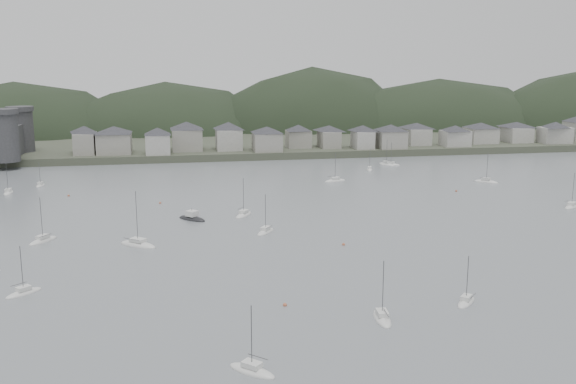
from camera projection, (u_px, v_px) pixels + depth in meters
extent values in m
plane|color=slate|center=(375.00, 323.00, 100.21)|extent=(900.00, 900.00, 0.00)
cube|color=#383D2D|center=(221.00, 127.00, 384.13)|extent=(900.00, 250.00, 3.00)
ellipsoid|color=black|center=(20.00, 157.00, 344.47)|extent=(138.98, 92.48, 81.13)
ellipsoid|color=black|center=(168.00, 153.00, 359.34)|extent=(132.08, 90.41, 79.74)
ellipsoid|color=black|center=(311.00, 154.00, 374.74)|extent=(133.88, 88.37, 101.41)
ellipsoid|color=black|center=(436.00, 148.00, 382.85)|extent=(165.81, 81.78, 82.55)
cylinder|color=#343436|center=(5.00, 138.00, 241.34)|extent=(10.00, 10.00, 18.00)
cylinder|color=#343436|center=(21.00, 132.00, 268.42)|extent=(10.00, 10.00, 17.00)
cube|color=#343436|center=(14.00, 141.00, 255.43)|extent=(3.50, 30.00, 12.00)
cube|color=gray|center=(85.00, 144.00, 262.48)|extent=(8.34, 12.91, 8.59)
pyramid|color=#29292E|center=(84.00, 129.00, 261.32)|extent=(15.78, 15.78, 3.01)
cube|color=gray|center=(114.00, 143.00, 263.97)|extent=(13.68, 13.35, 8.36)
pyramid|color=#29292E|center=(114.00, 130.00, 262.84)|extent=(20.07, 20.07, 2.93)
cube|color=#9B9992|center=(158.00, 144.00, 262.05)|extent=(9.78, 10.20, 8.08)
pyramid|color=#29292E|center=(157.00, 131.00, 260.96)|extent=(14.83, 14.83, 2.83)
cube|color=gray|center=(187.00, 140.00, 273.37)|extent=(12.59, 13.33, 9.09)
pyramid|color=#29292E|center=(187.00, 125.00, 272.14)|extent=(19.24, 19.24, 3.18)
cube|color=#9B9992|center=(229.00, 139.00, 275.07)|extent=(10.74, 12.17, 8.87)
pyramid|color=#29292E|center=(229.00, 126.00, 273.88)|extent=(17.01, 17.01, 3.10)
cube|color=gray|center=(267.00, 142.00, 271.65)|extent=(11.63, 12.09, 7.69)
pyramid|color=#29292E|center=(267.00, 130.00, 270.62)|extent=(17.61, 17.61, 2.69)
cube|color=gray|center=(298.00, 139.00, 282.76)|extent=(10.37, 9.35, 7.44)
pyramid|color=#29292E|center=(298.00, 128.00, 281.76)|extent=(14.65, 14.65, 2.60)
cube|color=gray|center=(329.00, 139.00, 282.85)|extent=(8.24, 12.20, 7.22)
pyramid|color=#29292E|center=(329.00, 128.00, 281.88)|extent=(15.17, 15.17, 2.53)
cube|color=#9B9992|center=(363.00, 140.00, 280.25)|extent=(8.06, 10.91, 7.46)
pyramid|color=#29292E|center=(363.00, 128.00, 279.24)|extent=(14.08, 14.08, 2.61)
cube|color=gray|center=(391.00, 139.00, 280.99)|extent=(11.73, 11.78, 7.66)
pyramid|color=#29292E|center=(391.00, 127.00, 279.96)|extent=(17.46, 17.46, 2.68)
cube|color=#9B9992|center=(416.00, 136.00, 293.33)|extent=(10.19, 13.02, 7.33)
pyramid|color=#29292E|center=(417.00, 126.00, 292.35)|extent=(17.23, 17.23, 2.57)
cube|color=#9B9992|center=(455.00, 138.00, 287.52)|extent=(11.70, 9.81, 6.88)
pyramid|color=#29292E|center=(456.00, 128.00, 286.59)|extent=(15.97, 15.97, 2.41)
cube|color=#9B9992|center=(480.00, 135.00, 299.03)|extent=(12.83, 12.48, 7.00)
pyramid|color=#29292E|center=(481.00, 125.00, 298.09)|extent=(18.79, 18.79, 2.45)
cube|color=#9B9992|center=(516.00, 134.00, 302.80)|extent=(11.07, 13.50, 6.97)
pyramid|color=#29292E|center=(517.00, 124.00, 301.86)|extent=(18.25, 18.25, 2.44)
cube|color=#9B9992|center=(555.00, 135.00, 298.07)|extent=(13.75, 9.12, 7.34)
pyramid|color=#29292E|center=(556.00, 125.00, 297.08)|extent=(16.97, 16.97, 2.57)
ellipsoid|color=silver|center=(391.00, 165.00, 253.47)|extent=(7.31, 5.48, 1.42)
cube|color=silver|center=(391.00, 163.00, 253.27)|extent=(2.94, 2.59, 0.70)
cylinder|color=#3F3F42|center=(391.00, 154.00, 252.55)|extent=(0.12, 0.12, 8.89)
cylinder|color=#3F3F42|center=(389.00, 161.00, 252.36)|extent=(2.84, 1.66, 0.10)
ellipsoid|color=silver|center=(43.00, 241.00, 145.90)|extent=(6.73, 8.14, 1.62)
cube|color=silver|center=(43.00, 237.00, 145.68)|extent=(3.08, 3.34, 0.70)
cylinder|color=#3F3F42|center=(41.00, 219.00, 144.86)|extent=(0.12, 0.12, 10.12)
cylinder|color=#3F3F42|center=(45.00, 235.00, 144.56)|extent=(2.15, 3.06, 0.10)
ellipsoid|color=silver|center=(386.00, 165.00, 254.30)|extent=(5.49, 8.29, 1.59)
cube|color=silver|center=(386.00, 162.00, 254.08)|extent=(2.71, 3.24, 0.70)
cylinder|color=#3F3F42|center=(387.00, 152.00, 253.28)|extent=(0.12, 0.12, 9.92)
cylinder|color=#3F3F42|center=(387.00, 160.00, 255.33)|extent=(1.52, 3.31, 0.10)
ellipsoid|color=silver|center=(8.00, 193.00, 199.45)|extent=(2.57, 7.54, 1.50)
cube|color=silver|center=(8.00, 190.00, 199.24)|extent=(1.71, 2.66, 0.70)
cylinder|color=#3F3F42|center=(7.00, 178.00, 198.49)|extent=(0.12, 0.12, 9.35)
cylinder|color=#3F3F42|center=(7.00, 189.00, 197.83)|extent=(0.18, 3.37, 0.10)
ellipsoid|color=silver|center=(382.00, 319.00, 101.80)|extent=(3.21, 7.82, 1.52)
cube|color=silver|center=(382.00, 313.00, 101.58)|extent=(1.94, 2.82, 0.70)
cylinder|color=#3F3F42|center=(383.00, 290.00, 100.81)|extent=(0.12, 0.12, 9.52)
cylinder|color=#3F3F42|center=(386.00, 313.00, 100.19)|extent=(0.45, 3.42, 0.10)
ellipsoid|color=silver|center=(335.00, 181.00, 219.25)|extent=(8.34, 4.63, 1.59)
cube|color=silver|center=(335.00, 178.00, 219.03)|extent=(3.15, 2.44, 0.70)
cylinder|color=#3F3F42|center=(335.00, 166.00, 218.23)|extent=(0.12, 0.12, 9.94)
cylinder|color=#3F3F42|center=(331.00, 176.00, 219.05)|extent=(3.47, 1.08, 0.10)
ellipsoid|color=silver|center=(244.00, 215.00, 170.47)|extent=(6.37, 8.11, 1.59)
cube|color=silver|center=(244.00, 211.00, 170.25)|extent=(2.96, 3.29, 0.70)
cylinder|color=#3F3F42|center=(243.00, 197.00, 169.45)|extent=(0.12, 0.12, 9.95)
cylinder|color=#3F3F42|center=(240.00, 208.00, 171.18)|extent=(1.98, 3.10, 0.10)
ellipsoid|color=silver|center=(41.00, 186.00, 211.36)|extent=(2.79, 6.39, 1.24)
cube|color=silver|center=(40.00, 183.00, 211.18)|extent=(1.64, 2.32, 0.70)
cylinder|color=#3F3F42|center=(40.00, 174.00, 210.56)|extent=(0.12, 0.12, 7.72)
cylinder|color=#3F3F42|center=(40.00, 182.00, 210.03)|extent=(0.47, 2.77, 0.10)
ellipsoid|color=silver|center=(252.00, 372.00, 84.53)|extent=(6.88, 6.72, 1.46)
cube|color=silver|center=(252.00, 364.00, 84.32)|extent=(2.95, 2.92, 0.70)
cylinder|color=#3F3F42|center=(252.00, 338.00, 83.59)|extent=(0.12, 0.12, 9.10)
cylinder|color=#3F3F42|center=(258.00, 357.00, 85.25)|extent=(2.44, 2.34, 0.10)
ellipsoid|color=silver|center=(486.00, 182.00, 217.41)|extent=(7.75, 7.60, 1.64)
cube|color=silver|center=(486.00, 179.00, 217.18)|extent=(3.33, 3.30, 0.70)
cylinder|color=#3F3F42|center=(487.00, 167.00, 216.35)|extent=(0.12, 0.12, 10.28)
cylinder|color=#3F3F42|center=(485.00, 178.00, 215.89)|extent=(2.73, 2.64, 0.10)
ellipsoid|color=silver|center=(572.00, 207.00, 180.29)|extent=(7.61, 6.58, 1.54)
cube|color=silver|center=(572.00, 203.00, 180.08)|extent=(3.16, 2.97, 0.70)
cylinder|color=#3F3F42|center=(573.00, 190.00, 179.30)|extent=(0.12, 0.12, 9.60)
cylinder|color=#3F3F42|center=(567.00, 201.00, 180.57)|extent=(2.82, 2.16, 0.10)
ellipsoid|color=silver|center=(138.00, 245.00, 142.56)|extent=(9.58, 8.56, 1.95)
cube|color=silver|center=(138.00, 240.00, 142.30)|extent=(4.01, 3.82, 0.70)
cylinder|color=#3F3F42|center=(137.00, 218.00, 141.31)|extent=(0.12, 0.12, 12.22)
cylinder|color=#3F3F42|center=(131.00, 239.00, 140.89)|extent=(3.49, 2.83, 0.10)
ellipsoid|color=silver|center=(24.00, 294.00, 112.95)|extent=(6.55, 6.23, 1.37)
cube|color=silver|center=(23.00, 288.00, 112.75)|extent=(2.79, 2.73, 0.70)
cylinder|color=#3F3F42|center=(22.00, 270.00, 112.06)|extent=(0.12, 0.12, 8.57)
cylinder|color=#3F3F42|center=(19.00, 284.00, 113.28)|extent=(2.35, 2.15, 0.10)
ellipsoid|color=silver|center=(466.00, 303.00, 108.69)|extent=(5.96, 6.23, 1.31)
cube|color=silver|center=(466.00, 297.00, 108.50)|extent=(2.61, 2.66, 0.70)
cylinder|color=#3F3F42|center=(467.00, 279.00, 107.85)|extent=(0.12, 0.12, 8.17)
cylinder|color=#3F3F42|center=(473.00, 296.00, 107.70)|extent=(2.06, 2.24, 0.10)
ellipsoid|color=silver|center=(266.00, 232.00, 153.62)|extent=(6.10, 7.34, 1.46)
cube|color=silver|center=(266.00, 228.00, 153.41)|extent=(2.78, 3.02, 0.70)
cylinder|color=#3F3F42|center=(265.00, 213.00, 152.67)|extent=(0.12, 0.12, 9.14)
cylinder|color=#3F3F42|center=(269.00, 227.00, 152.39)|extent=(1.96, 2.76, 0.10)
ellipsoid|color=silver|center=(370.00, 170.00, 242.33)|extent=(3.60, 6.61, 1.26)
cube|color=silver|center=(370.00, 167.00, 242.14)|extent=(1.92, 2.49, 0.70)
cylinder|color=#3F3F42|center=(370.00, 159.00, 241.51)|extent=(0.12, 0.12, 7.88)
cylinder|color=#3F3F42|center=(368.00, 166.00, 243.04)|extent=(0.84, 2.77, 0.10)
ellipsoid|color=black|center=(192.00, 219.00, 166.11)|extent=(8.30, 8.48, 1.92)
cube|color=silver|center=(192.00, 213.00, 165.79)|extent=(3.58, 3.58, 1.40)
cylinder|color=#3F3F42|center=(192.00, 210.00, 165.61)|extent=(0.10, 0.10, 1.20)
sphere|color=#B75E3D|center=(160.00, 203.00, 185.02)|extent=(0.70, 0.70, 0.70)
sphere|color=#B75E3D|center=(344.00, 244.00, 142.96)|extent=(0.70, 0.70, 0.70)
sphere|color=#B75E3D|center=(69.00, 196.00, 195.09)|extent=(0.70, 0.70, 0.70)
sphere|color=#B75E3D|center=(285.00, 305.00, 107.40)|extent=(0.70, 0.70, 0.70)
sphere|color=#B75E3D|center=(456.00, 191.00, 202.07)|extent=(0.70, 0.70, 0.70)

